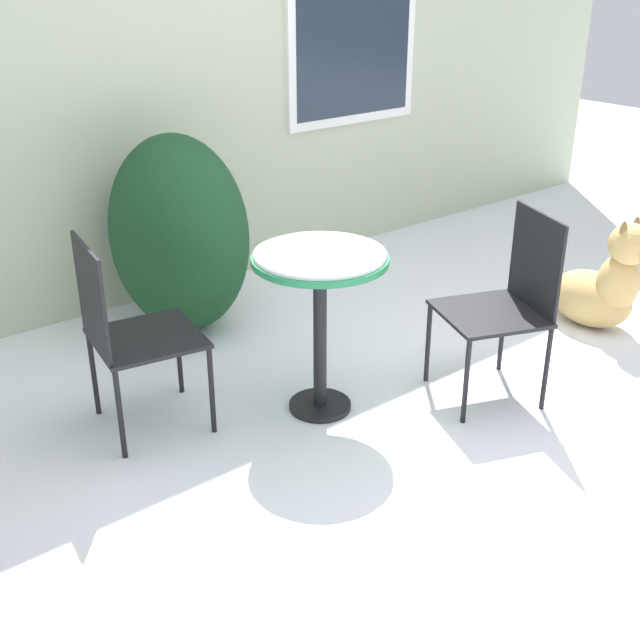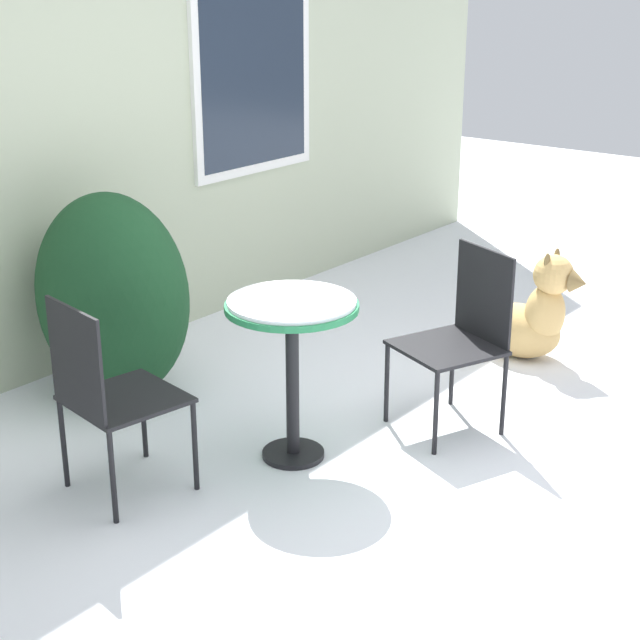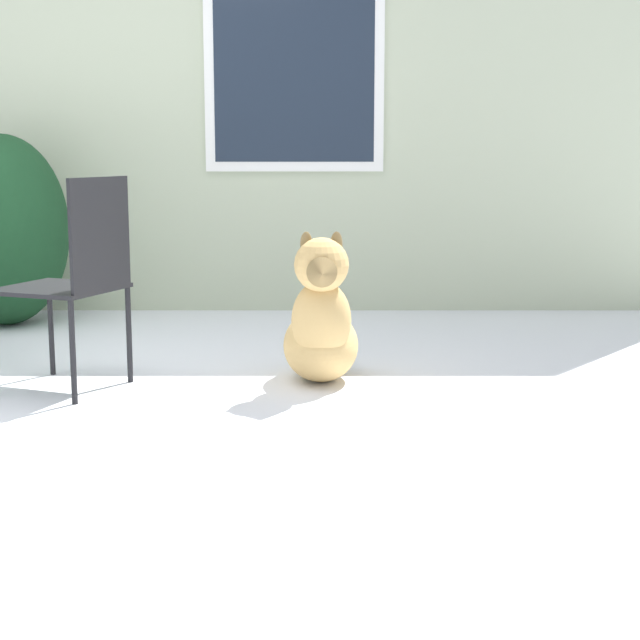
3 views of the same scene
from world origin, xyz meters
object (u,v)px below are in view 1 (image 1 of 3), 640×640
Objects in this scene: patio_chair_far_side at (507,299)px; dog at (603,287)px; patio_chair_near_table at (127,329)px; patio_table at (320,283)px.

patio_chair_far_side is 1.07m from dog.
patio_chair_far_side is (1.53, -0.82, 0.00)m from patio_chair_near_table.
patio_chair_near_table is 1.25× the size of dog.
dog is at bearing -9.57° from patio_table.
patio_table is 0.90m from patio_chair_far_side.
dog is at bearing 118.30° from patio_chair_far_side.
patio_table is 0.87× the size of patio_chair_near_table.
patio_chair_near_table is at bearing -96.61° from patio_chair_far_side.
patio_table is at bearing 169.57° from dog.
patio_chair_near_table and patio_chair_far_side have the same top height.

